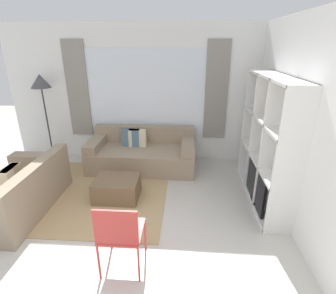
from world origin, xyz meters
name	(u,v)px	position (x,y,z in m)	size (l,w,h in m)	color
ground_plane	(101,293)	(0.00, 0.00, 0.00)	(16.00, 16.00, 0.00)	beige
wall_back	(146,95)	(0.00, 3.41, 1.36)	(5.64, 0.11, 2.70)	white
wall_right	(293,121)	(2.25, 1.69, 1.35)	(0.07, 4.58, 2.70)	white
area_rug	(96,193)	(-0.66, 1.83, 0.01)	(2.33, 2.27, 0.01)	tan
shelving_unit	(269,144)	(2.07, 1.94, 0.91)	(0.36, 1.90, 1.91)	silver
couch_main	(142,154)	(-0.04, 2.88, 0.28)	(2.03, 0.97, 0.76)	gray
couch_side	(17,193)	(-1.63, 1.31, 0.29)	(0.97, 1.68, 0.76)	gray
ottoman	(117,189)	(-0.26, 1.72, 0.17)	(0.69, 0.56, 0.34)	brown
floor_lamp	(41,86)	(-2.00, 3.10, 1.56)	(0.38, 0.38, 1.78)	black
folding_chair	(120,232)	(0.15, 0.30, 0.52)	(0.44, 0.46, 0.86)	#CC3D38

